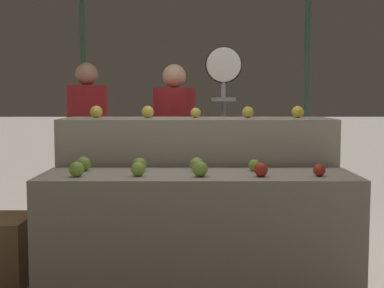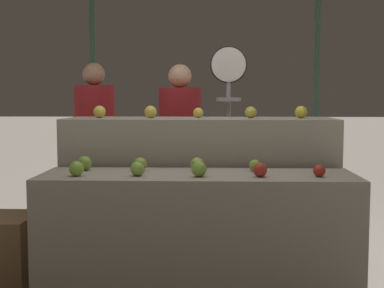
% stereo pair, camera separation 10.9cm
% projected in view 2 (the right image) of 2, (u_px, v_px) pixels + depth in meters
% --- Properties ---
extents(display_counter_front, '(1.86, 0.55, 0.81)m').
position_uv_depth(display_counter_front, '(198.00, 241.00, 3.18)').
color(display_counter_front, gray).
rests_on(display_counter_front, ground_plane).
extents(display_counter_back, '(1.86, 0.55, 1.11)m').
position_uv_depth(display_counter_back, '(200.00, 197.00, 3.77)').
color(display_counter_back, gray).
rests_on(display_counter_back, ground_plane).
extents(apple_front_0, '(0.09, 0.09, 0.09)m').
position_uv_depth(apple_front_0, '(76.00, 169.00, 3.05)').
color(apple_front_0, '#7AA338').
rests_on(apple_front_0, display_counter_front).
extents(apple_front_1, '(0.08, 0.08, 0.08)m').
position_uv_depth(apple_front_1, '(137.00, 169.00, 3.06)').
color(apple_front_1, '#84AD3D').
rests_on(apple_front_1, display_counter_front).
extents(apple_front_2, '(0.09, 0.09, 0.09)m').
position_uv_depth(apple_front_2, '(199.00, 169.00, 3.03)').
color(apple_front_2, '#7AA338').
rests_on(apple_front_2, display_counter_front).
extents(apple_front_3, '(0.08, 0.08, 0.08)m').
position_uv_depth(apple_front_3, '(260.00, 170.00, 3.02)').
color(apple_front_3, '#AD281E').
rests_on(apple_front_3, display_counter_front).
extents(apple_front_4, '(0.07, 0.07, 0.07)m').
position_uv_depth(apple_front_4, '(319.00, 171.00, 3.02)').
color(apple_front_4, '#AD281E').
rests_on(apple_front_4, display_counter_front).
extents(apple_front_5, '(0.09, 0.09, 0.09)m').
position_uv_depth(apple_front_5, '(84.00, 163.00, 3.28)').
color(apple_front_5, '#7AA338').
rests_on(apple_front_5, display_counter_front).
extents(apple_front_6, '(0.08, 0.08, 0.08)m').
position_uv_depth(apple_front_6, '(140.00, 164.00, 3.25)').
color(apple_front_6, '#7AA338').
rests_on(apple_front_6, display_counter_front).
extents(apple_front_7, '(0.09, 0.09, 0.09)m').
position_uv_depth(apple_front_7, '(197.00, 164.00, 3.25)').
color(apple_front_7, '#84AD3D').
rests_on(apple_front_7, display_counter_front).
extents(apple_front_8, '(0.07, 0.07, 0.07)m').
position_uv_depth(apple_front_8, '(255.00, 165.00, 3.25)').
color(apple_front_8, '#7AA338').
rests_on(apple_front_8, display_counter_front).
extents(apple_back_0, '(0.09, 0.09, 0.09)m').
position_uv_depth(apple_back_0, '(100.00, 112.00, 3.73)').
color(apple_back_0, yellow).
rests_on(apple_back_0, display_counter_back).
extents(apple_back_1, '(0.09, 0.09, 0.09)m').
position_uv_depth(apple_back_1, '(151.00, 112.00, 3.73)').
color(apple_back_1, yellow).
rests_on(apple_back_1, display_counter_back).
extents(apple_back_2, '(0.07, 0.07, 0.07)m').
position_uv_depth(apple_back_2, '(198.00, 113.00, 3.72)').
color(apple_back_2, yellow).
rests_on(apple_back_2, display_counter_back).
extents(apple_back_3, '(0.08, 0.08, 0.08)m').
position_uv_depth(apple_back_3, '(251.00, 112.00, 3.70)').
color(apple_back_3, gold).
rests_on(apple_back_3, display_counter_back).
extents(apple_back_4, '(0.09, 0.09, 0.09)m').
position_uv_depth(apple_back_4, '(301.00, 112.00, 3.69)').
color(apple_back_4, gold).
rests_on(apple_back_4, display_counter_back).
extents(produce_scale, '(0.30, 0.20, 1.66)m').
position_uv_depth(produce_scale, '(228.00, 102.00, 4.31)').
color(produce_scale, '#99999E').
rests_on(produce_scale, ground_plane).
extents(person_vendor_at_scale, '(0.42, 0.42, 1.54)m').
position_uv_depth(person_vendor_at_scale, '(180.00, 141.00, 4.63)').
color(person_vendor_at_scale, '#2D2D38').
rests_on(person_vendor_at_scale, ground_plane).
extents(person_customer_left, '(0.48, 0.48, 1.57)m').
position_uv_depth(person_customer_left, '(95.00, 136.00, 4.94)').
color(person_customer_left, '#2D2D38').
rests_on(person_customer_left, ground_plane).
extents(wooden_crate_side, '(0.46, 0.46, 0.46)m').
position_uv_depth(wooden_crate_side, '(0.00, 249.00, 3.61)').
color(wooden_crate_side, brown).
rests_on(wooden_crate_side, ground_plane).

